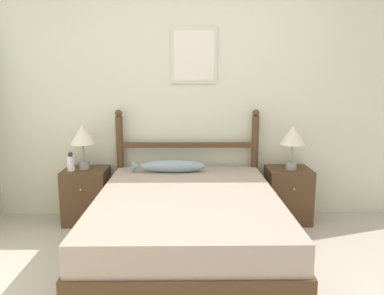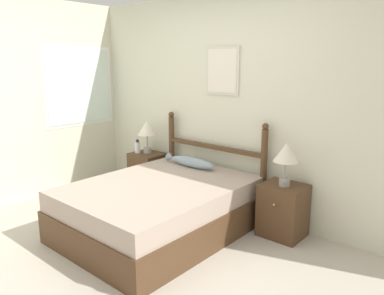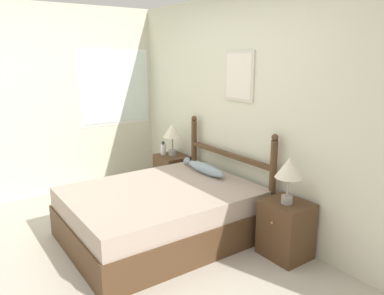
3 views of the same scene
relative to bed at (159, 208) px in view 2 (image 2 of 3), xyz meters
name	(u,v)px [view 2 (image 2 of 3)]	position (x,y,z in m)	size (l,w,h in m)	color
ground_plane	(113,261)	(0.11, -0.70, -0.27)	(16.00, 16.00, 0.00)	#B7AD9E
wall_back	(227,105)	(0.11, 1.03, 1.01)	(6.40, 0.08, 2.55)	beige
bed	(159,208)	(0.00, 0.00, 0.00)	(1.46, 1.91, 0.54)	#4C331E
headboard	(213,159)	(0.00, 0.92, 0.35)	(1.46, 0.07, 1.13)	#4C331E
nightstand_left	(148,173)	(-1.02, 0.78, 0.01)	(0.43, 0.40, 0.55)	#4C331E
nightstand_right	(283,210)	(1.02, 0.78, 0.01)	(0.43, 0.40, 0.55)	#4C331E
table_lamp_left	(147,129)	(-1.04, 0.80, 0.61)	(0.25, 0.25, 0.44)	gray
table_lamp_right	(286,154)	(1.03, 0.75, 0.61)	(0.25, 0.25, 0.44)	gray
bottle	(138,147)	(-1.14, 0.71, 0.37)	(0.07, 0.07, 0.19)	white
fish_pillow	(191,162)	(-0.17, 0.70, 0.33)	(0.72, 0.15, 0.12)	#8499A3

